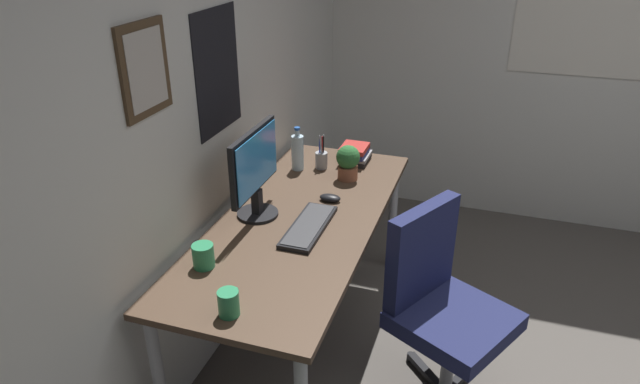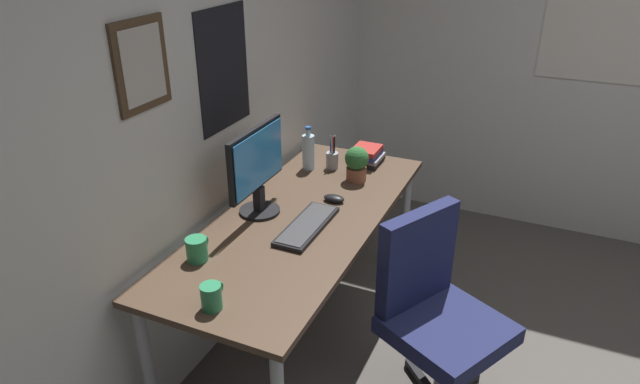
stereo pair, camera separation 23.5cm
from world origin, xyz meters
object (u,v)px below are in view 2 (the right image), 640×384
Objects in this scene: monitor at (257,167)px; water_bottle at (308,151)px; keyboard at (307,226)px; pen_cup at (332,159)px; office_chair at (434,308)px; computer_mouse at (334,198)px; book_stack_left at (368,155)px; potted_plant at (357,163)px; coffee_mug_near at (197,249)px; coffee_mug_far at (212,297)px.

monitor is 1.82× the size of water_bottle.
monitor is 0.37m from keyboard.
monitor reaches higher than keyboard.
office_chair is at bearing -132.67° from pen_cup.
monitor is 4.18× the size of computer_mouse.
book_stack_left is at bearing 1.20° from computer_mouse.
pen_cup is (0.06, -0.12, -0.05)m from water_bottle.
office_chair is 4.87× the size of potted_plant.
water_bottle reaches higher than keyboard.
coffee_mug_near is 1.10× the size of coffee_mug_far.
coffee_mug_far reaches higher than computer_mouse.
potted_plant is (0.54, -0.30, -0.13)m from monitor.
coffee_mug_far is 1.51m from book_stack_left.
water_bottle reaches higher than office_chair.
book_stack_left is at bearing 0.06° from keyboard.
monitor reaches higher than computer_mouse.
keyboard is 0.30m from computer_mouse.
coffee_mug_far is (-0.25, -0.24, -0.00)m from coffee_mug_near.
potted_plant is at bearing -18.06° from coffee_mug_near.
computer_mouse is (0.25, -0.29, -0.22)m from monitor.
office_chair is 2.07× the size of monitor.
book_stack_left is (0.83, 0.00, 0.04)m from keyboard.
monitor is at bearing 169.32° from pen_cup.
office_chair is 2.21× the size of keyboard.
pen_cup reaches higher than office_chair.
coffee_mug_far is at bearing 175.90° from potted_plant.
coffee_mug_far is 0.60× the size of potted_plant.
potted_plant is at bearing -29.45° from monitor.
water_bottle is at bearing 0.35° from monitor.
coffee_mug_near is at bearing 178.73° from water_bottle.
potted_plant is 0.21m from pen_cup.
water_bottle is 0.15m from pen_cup.
pen_cup reaches higher than coffee_mug_far.
keyboard is 2.21× the size of potted_plant.
book_stack_left reaches higher than keyboard.
coffee_mug_near is at bearing 111.72° from office_chair.
book_stack_left is (1.51, -0.07, -0.00)m from coffee_mug_far.
potted_plant is (1.01, -0.33, 0.05)m from coffee_mug_near.
office_chair is 4.37× the size of book_stack_left.
pen_cup is at bearing 3.93° from coffee_mug_far.
potted_plant reaches higher than computer_mouse.
pen_cup is at bearing 13.37° from keyboard.
coffee_mug_far is (-0.98, 0.08, 0.03)m from computer_mouse.
coffee_mug_far is at bearing 131.59° from office_chair.
keyboard is 0.69m from water_bottle.
coffee_mug_near is at bearing 43.99° from coffee_mug_far.
monitor is 0.78m from coffee_mug_far.
keyboard is 3.36× the size of coffee_mug_near.
office_chair is 7.42× the size of coffee_mug_near.
water_bottle is 1.16× the size of book_stack_left.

